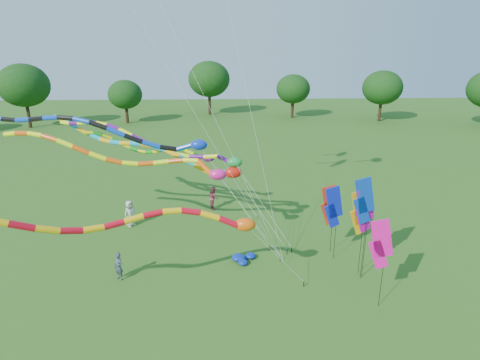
{
  "coord_description": "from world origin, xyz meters",
  "views": [
    {
      "loc": [
        -0.82,
        -15.57,
        11.64
      ],
      "look_at": [
        0.15,
        4.99,
        4.8
      ],
      "focal_mm": 30.0,
      "sensor_mm": 36.0,
      "label": 1
    }
  ],
  "objects_px": {
    "blue_nylon_heap": "(243,258)",
    "person_c": "(213,198)",
    "tube_kite_red": "(147,222)",
    "person_a": "(130,213)",
    "person_b": "(118,266)",
    "tube_kite_orange": "(137,158)"
  },
  "relations": [
    {
      "from": "person_a",
      "to": "person_c",
      "type": "distance_m",
      "value": 6.29
    },
    {
      "from": "tube_kite_orange",
      "to": "person_a",
      "type": "relative_size",
      "value": 8.49
    },
    {
      "from": "blue_nylon_heap",
      "to": "person_c",
      "type": "height_order",
      "value": "person_c"
    },
    {
      "from": "tube_kite_orange",
      "to": "person_c",
      "type": "distance_m",
      "value": 9.05
    },
    {
      "from": "tube_kite_orange",
      "to": "blue_nylon_heap",
      "type": "relative_size",
      "value": 9.31
    },
    {
      "from": "person_b",
      "to": "blue_nylon_heap",
      "type": "bearing_deg",
      "value": 54.69
    },
    {
      "from": "tube_kite_orange",
      "to": "person_a",
      "type": "xyz_separation_m",
      "value": [
        -1.57,
        3.62,
        -4.85
      ]
    },
    {
      "from": "person_a",
      "to": "person_b",
      "type": "distance_m",
      "value": 6.8
    },
    {
      "from": "person_c",
      "to": "person_a",
      "type": "bearing_deg",
      "value": 102.53
    },
    {
      "from": "blue_nylon_heap",
      "to": "person_b",
      "type": "bearing_deg",
      "value": -166.28
    },
    {
      "from": "tube_kite_red",
      "to": "person_a",
      "type": "xyz_separation_m",
      "value": [
        -3.08,
        9.73,
        -3.71
      ]
    },
    {
      "from": "person_b",
      "to": "person_c",
      "type": "distance_m",
      "value": 10.71
    },
    {
      "from": "tube_kite_red",
      "to": "blue_nylon_heap",
      "type": "bearing_deg",
      "value": 31.84
    },
    {
      "from": "person_b",
      "to": "person_c",
      "type": "relative_size",
      "value": 0.88
    },
    {
      "from": "person_b",
      "to": "tube_kite_red",
      "type": "bearing_deg",
      "value": -11.88
    },
    {
      "from": "tube_kite_red",
      "to": "blue_nylon_heap",
      "type": "height_order",
      "value": "tube_kite_red"
    },
    {
      "from": "tube_kite_red",
      "to": "person_b",
      "type": "xyz_separation_m",
      "value": [
        -2.26,
        2.98,
        -3.85
      ]
    },
    {
      "from": "person_b",
      "to": "tube_kite_orange",
      "type": "bearing_deg",
      "value": 117.54
    },
    {
      "from": "tube_kite_red",
      "to": "person_b",
      "type": "distance_m",
      "value": 5.37
    },
    {
      "from": "person_a",
      "to": "person_b",
      "type": "height_order",
      "value": "person_a"
    },
    {
      "from": "tube_kite_red",
      "to": "person_c",
      "type": "distance_m",
      "value": 13.34
    },
    {
      "from": "tube_kite_red",
      "to": "person_a",
      "type": "height_order",
      "value": "tube_kite_red"
    }
  ]
}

